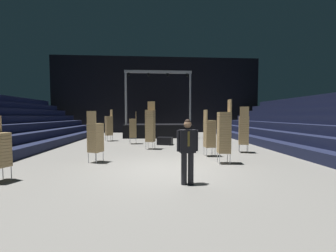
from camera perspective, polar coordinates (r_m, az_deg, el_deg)
The scene contains 12 objects.
ground_plane at distance 6.90m, azimuth -1.42°, elevation -12.55°, with size 22.00×30.00×0.10m, color slate.
arena_end_wall at distance 21.76m, azimuth -3.01°, elevation 8.78°, with size 22.00×0.30×8.00m, color black.
stage_riser at distance 17.35m, azimuth -2.81°, elevation -0.95°, with size 5.57×3.27×5.32m.
man_with_tie at distance 5.26m, azimuth 5.56°, elevation -6.17°, with size 0.57×0.26×1.71m.
chair_stack_front_left at distance 8.18m, azimuth -19.91°, elevation -2.91°, with size 0.59×0.59×1.96m.
chair_stack_front_right at distance 14.79m, azimuth -16.40°, elevation 0.19°, with size 0.60×0.60×2.22m.
chair_stack_mid_left at distance 10.39m, azimuth 20.66°, elevation -1.01°, with size 0.56×0.56×2.22m.
chair_stack_mid_right at distance 12.94m, azimuth -9.88°, elevation -0.48°, with size 0.48×0.48×2.05m.
chair_stack_mid_centre at distance 7.78m, azimuth 15.63°, elevation -1.58°, with size 0.48×0.48×2.39m.
chair_stack_rear_left at distance 10.77m, azimuth -5.04°, elevation 0.21°, with size 0.55×0.55×2.56m.
chair_stack_rear_centre at distance 9.05m, azimuth 11.67°, elevation -1.97°, with size 0.47×0.47×2.05m.
equipment_road_case at distance 12.45m, azimuth -0.85°, elevation -4.25°, with size 0.90×0.60×0.46m, color black.
Camera 1 is at (-0.26, -6.65, 1.80)m, focal length 21.50 mm.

